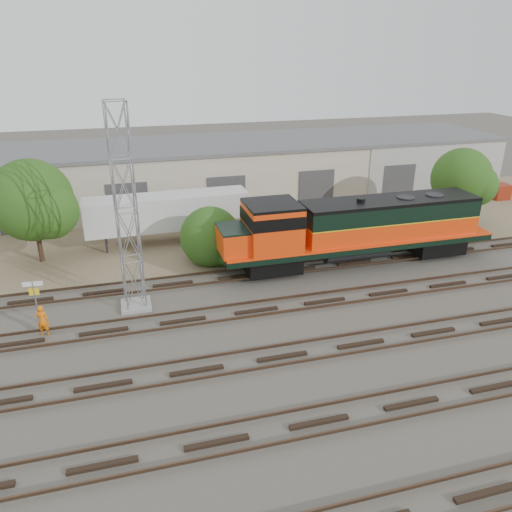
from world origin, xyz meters
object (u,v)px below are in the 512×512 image
object	(u,v)px
semi_trailer	(172,213)
signal_tower	(127,215)
locomotive	(354,228)
worker	(43,320)

from	to	relation	value
semi_trailer	signal_tower	bearing A→B (deg)	-109.96
locomotive	signal_tower	world-z (taller)	signal_tower
locomotive	worker	world-z (taller)	locomotive
worker	semi_trailer	bearing A→B (deg)	-113.58
worker	semi_trailer	distance (m)	13.62
semi_trailer	worker	bearing A→B (deg)	-126.15
locomotive	semi_trailer	distance (m)	13.04
locomotive	worker	size ratio (longest dim) A/B	11.03
worker	locomotive	bearing A→B (deg)	-156.86
signal_tower	semi_trailer	size ratio (longest dim) A/B	0.95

